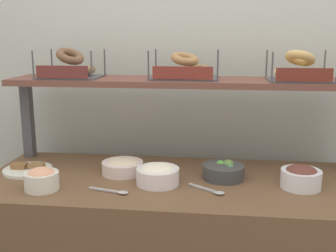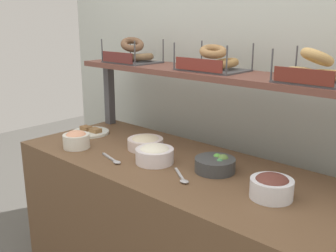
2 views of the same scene
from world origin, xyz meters
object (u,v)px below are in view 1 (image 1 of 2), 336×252
object	(u,v)px
bowl_potato_salad	(123,166)
serving_spoon_by_edge	(212,191)
bowl_lox_spread	(42,179)
bagel_basket_cinnamon_raisin	(70,68)
bowl_cream_cheese	(158,174)
serving_plate_white	(28,169)
bowl_veggie_mix	(224,171)
bagel_basket_plain	(299,71)
bowl_chocolate_spread	(301,177)
serving_spoon_near_plate	(114,191)
bagel_basket_everything	(184,70)

from	to	relation	value
bowl_potato_salad	serving_spoon_by_edge	size ratio (longest dim) A/B	1.25
bowl_lox_spread	serving_spoon_by_edge	size ratio (longest dim) A/B	0.93
bowl_potato_salad	bagel_basket_cinnamon_raisin	xyz separation A→B (m)	(-0.30, 0.19, 0.44)
bowl_cream_cheese	serving_plate_white	distance (m)	0.65
bowl_veggie_mix	bagel_basket_plain	size ratio (longest dim) A/B	0.65
bowl_cream_cheese	bagel_basket_plain	xyz separation A→B (m)	(0.63, 0.31, 0.43)
serving_spoon_by_edge	bagel_basket_cinnamon_raisin	distance (m)	0.95
bowl_chocolate_spread	serving_spoon_near_plate	world-z (taller)	bowl_chocolate_spread
bowl_lox_spread	bagel_basket_plain	xyz separation A→B (m)	(1.11, 0.44, 0.43)
serving_plate_white	serving_spoon_near_plate	distance (m)	0.53
bowl_veggie_mix	serving_spoon_by_edge	world-z (taller)	bowl_veggie_mix
serving_plate_white	serving_spoon_by_edge	size ratio (longest dim) A/B	1.47
bowl_cream_cheese	bagel_basket_everything	bearing A→B (deg)	75.99
serving_spoon_by_edge	bagel_basket_everything	distance (m)	0.64
bowl_lox_spread	bowl_chocolate_spread	distance (m)	1.11
bowl_lox_spread	bagel_basket_cinnamon_raisin	distance (m)	0.61
bowl_cream_cheese	bagel_basket_everything	size ratio (longest dim) A/B	0.57
bagel_basket_everything	bagel_basket_plain	xyz separation A→B (m)	(0.55, -0.03, 0.00)
bowl_veggie_mix	bowl_potato_salad	size ratio (longest dim) A/B	0.97
serving_plate_white	bagel_basket_cinnamon_raisin	xyz separation A→B (m)	(0.16, 0.22, 0.47)
bowl_chocolate_spread	bagel_basket_everything	world-z (taller)	bagel_basket_everything
bowl_veggie_mix	bagel_basket_everything	world-z (taller)	bagel_basket_everything
bowl_cream_cheese	bagel_basket_plain	distance (m)	0.83
bowl_lox_spread	serving_spoon_by_edge	xyz separation A→B (m)	(0.72, 0.06, -0.04)
bowl_cream_cheese	bagel_basket_plain	size ratio (longest dim) A/B	0.65
bowl_veggie_mix	serving_plate_white	size ratio (longest dim) A/B	0.82
serving_plate_white	bagel_basket_cinnamon_raisin	bearing A→B (deg)	54.75
bowl_potato_salad	bagel_basket_plain	distance (m)	0.95
bagel_basket_cinnamon_raisin	bagel_basket_everything	world-z (taller)	bagel_basket_cinnamon_raisin
bowl_cream_cheese	serving_spoon_near_plate	size ratio (longest dim) A/B	1.06
serving_plate_white	bowl_potato_salad	bearing A→B (deg)	3.26
bagel_basket_cinnamon_raisin	bagel_basket_everything	bearing A→B (deg)	2.67
serving_spoon_near_plate	serving_spoon_by_edge	size ratio (longest dim) A/B	1.14
bowl_potato_salad	serving_plate_white	bearing A→B (deg)	-176.74
bowl_cream_cheese	serving_spoon_by_edge	world-z (taller)	bowl_cream_cheese
bowl_chocolate_spread	serving_spoon_by_edge	xyz separation A→B (m)	(-0.38, -0.10, -0.04)
bowl_cream_cheese	bagel_basket_everything	world-z (taller)	bagel_basket_everything
bowl_cream_cheese	bowl_potato_salad	bearing A→B (deg)	147.70
bowl_cream_cheese	bagel_basket_plain	bearing A→B (deg)	26.34
bowl_lox_spread	bagel_basket_everything	size ratio (longest dim) A/B	0.43
serving_plate_white	serving_spoon_by_edge	distance (m)	0.90
bowl_veggie_mix	bagel_basket_everything	xyz separation A→B (m)	(-0.20, 0.23, 0.44)
bowl_potato_salad	bagel_basket_cinnamon_raisin	bearing A→B (deg)	147.47
bowl_chocolate_spread	bagel_basket_cinnamon_raisin	distance (m)	1.22
bowl_lox_spread	serving_spoon_near_plate	xyz separation A→B (m)	(0.32, -0.00, -0.04)
bagel_basket_cinnamon_raisin	bowl_cream_cheese	bearing A→B (deg)	-32.45
bowl_veggie_mix	serving_spoon_by_edge	xyz separation A→B (m)	(-0.05, -0.18, -0.03)
bowl_potato_salad	bowl_chocolate_spread	bearing A→B (deg)	-6.12
bowl_cream_cheese	bagel_basket_cinnamon_raisin	size ratio (longest dim) A/B	0.63
bowl_veggie_mix	serving_plate_white	world-z (taller)	bowl_veggie_mix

